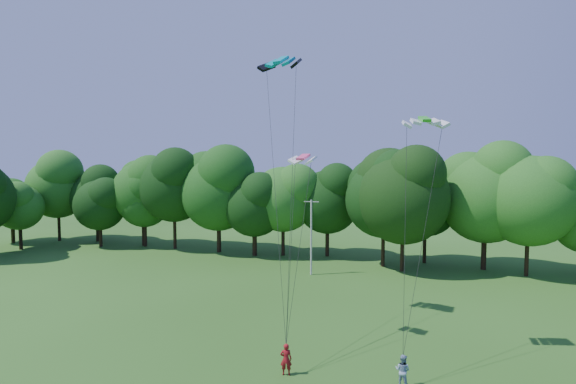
% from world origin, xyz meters
% --- Properties ---
extents(utility_pole, '(1.46, 0.20, 7.29)m').
position_xyz_m(utility_pole, '(-3.11, 29.24, 3.77)').
color(utility_pole, '#B4B3AB').
rests_on(utility_pole, ground).
extents(kite_flyer_left, '(0.69, 0.54, 1.65)m').
position_xyz_m(kite_flyer_left, '(0.73, 9.17, 0.83)').
color(kite_flyer_left, maroon).
rests_on(kite_flyer_left, ground).
extents(kite_flyer_right, '(0.93, 0.82, 1.58)m').
position_xyz_m(kite_flyer_right, '(6.54, 9.77, 0.79)').
color(kite_flyer_right, '#8BA1C1').
rests_on(kite_flyer_right, ground).
extents(kite_teal, '(3.09, 1.83, 0.75)m').
position_xyz_m(kite_teal, '(-2.11, 17.03, 17.81)').
color(kite_teal, '#059AA6').
rests_on(kite_teal, ground).
extents(kite_green, '(2.61, 1.69, 0.43)m').
position_xyz_m(kite_green, '(7.27, 13.77, 13.31)').
color(kite_green, green).
rests_on(kite_green, ground).
extents(kite_pink, '(1.85, 1.27, 0.40)m').
position_xyz_m(kite_pink, '(0.35, 13.77, 11.25)').
color(kite_pink, '#FF4680').
rests_on(kite_pink, ground).
extents(tree_back_west, '(8.61, 8.61, 12.52)m').
position_xyz_m(tree_back_west, '(-27.57, 37.22, 7.82)').
color(tree_back_west, '#3A2B17').
rests_on(tree_back_west, ground).
extents(tree_back_center, '(9.93, 9.93, 14.45)m').
position_xyz_m(tree_back_center, '(5.20, 33.33, 9.02)').
color(tree_back_center, '#322013').
rests_on(tree_back_center, ground).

